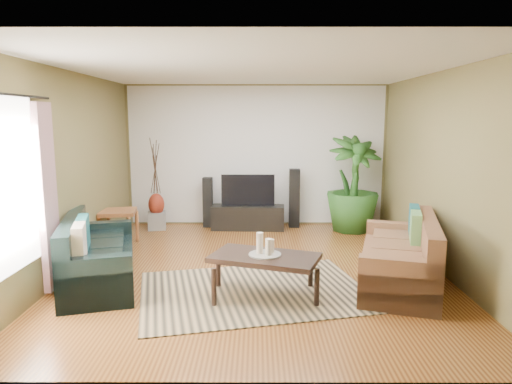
{
  "coord_description": "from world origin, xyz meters",
  "views": [
    {
      "loc": [
        0.02,
        -6.07,
        2.07
      ],
      "look_at": [
        0.0,
        0.2,
        1.05
      ],
      "focal_mm": 32.0,
      "sensor_mm": 36.0,
      "label": 1
    }
  ],
  "objects_px": {
    "sofa_left": "(99,250)",
    "vase": "(156,204)",
    "speaker_left": "(208,202)",
    "speaker_right": "(294,198)",
    "potted_plant": "(353,184)",
    "pedestal": "(157,221)",
    "television": "(248,190)",
    "sofa_right": "(399,251)",
    "coffee_table": "(265,276)",
    "tv_stand": "(248,217)",
    "side_table": "(119,228)"
  },
  "relations": [
    {
      "from": "sofa_left",
      "to": "vase",
      "type": "relative_size",
      "value": 4.52
    },
    {
      "from": "speaker_left",
      "to": "speaker_right",
      "type": "relative_size",
      "value": 0.86
    },
    {
      "from": "speaker_right",
      "to": "potted_plant",
      "type": "distance_m",
      "value": 1.13
    },
    {
      "from": "pedestal",
      "to": "vase",
      "type": "bearing_deg",
      "value": 0.0
    },
    {
      "from": "pedestal",
      "to": "speaker_right",
      "type": "bearing_deg",
      "value": 4.59
    },
    {
      "from": "television",
      "to": "vase",
      "type": "bearing_deg",
      "value": -179.52
    },
    {
      "from": "sofa_left",
      "to": "speaker_right",
      "type": "bearing_deg",
      "value": -57.14
    },
    {
      "from": "speaker_right",
      "to": "potted_plant",
      "type": "height_order",
      "value": "potted_plant"
    },
    {
      "from": "speaker_left",
      "to": "speaker_right",
      "type": "xyz_separation_m",
      "value": [
        1.66,
        0.0,
        0.08
      ]
    },
    {
      "from": "sofa_left",
      "to": "potted_plant",
      "type": "xyz_separation_m",
      "value": [
        3.74,
        2.74,
        0.45
      ]
    },
    {
      "from": "sofa_left",
      "to": "pedestal",
      "type": "bearing_deg",
      "value": -17.59
    },
    {
      "from": "sofa_left",
      "to": "sofa_right",
      "type": "relative_size",
      "value": 0.97
    },
    {
      "from": "coffee_table",
      "to": "tv_stand",
      "type": "height_order",
      "value": "coffee_table"
    },
    {
      "from": "speaker_right",
      "to": "vase",
      "type": "height_order",
      "value": "speaker_right"
    },
    {
      "from": "sofa_right",
      "to": "vase",
      "type": "distance_m",
      "value": 4.65
    },
    {
      "from": "sofa_right",
      "to": "potted_plant",
      "type": "distance_m",
      "value": 2.82
    },
    {
      "from": "sofa_right",
      "to": "vase",
      "type": "height_order",
      "value": "sofa_right"
    },
    {
      "from": "speaker_right",
      "to": "potted_plant",
      "type": "xyz_separation_m",
      "value": [
        1.04,
        -0.3,
        0.32
      ]
    },
    {
      "from": "coffee_table",
      "to": "vase",
      "type": "distance_m",
      "value": 3.83
    },
    {
      "from": "speaker_right",
      "to": "television",
      "type": "bearing_deg",
      "value": -165.58
    },
    {
      "from": "sofa_right",
      "to": "television",
      "type": "xyz_separation_m",
      "value": [
        -1.94,
        2.88,
        0.32
      ]
    },
    {
      "from": "tv_stand",
      "to": "speaker_left",
      "type": "relative_size",
      "value": 1.42
    },
    {
      "from": "speaker_right",
      "to": "sofa_right",
      "type": "bearing_deg",
      "value": -69.04
    },
    {
      "from": "pedestal",
      "to": "speaker_left",
      "type": "bearing_deg",
      "value": 12.48
    },
    {
      "from": "sofa_left",
      "to": "tv_stand",
      "type": "relative_size",
      "value": 1.39
    },
    {
      "from": "tv_stand",
      "to": "television",
      "type": "bearing_deg",
      "value": 92.85
    },
    {
      "from": "sofa_right",
      "to": "speaker_right",
      "type": "relative_size",
      "value": 1.73
    },
    {
      "from": "sofa_left",
      "to": "speaker_left",
      "type": "relative_size",
      "value": 1.97
    },
    {
      "from": "speaker_right",
      "to": "pedestal",
      "type": "height_order",
      "value": "speaker_right"
    },
    {
      "from": "vase",
      "to": "speaker_right",
      "type": "bearing_deg",
      "value": 4.59
    },
    {
      "from": "coffee_table",
      "to": "pedestal",
      "type": "relative_size",
      "value": 3.76
    },
    {
      "from": "television",
      "to": "sofa_right",
      "type": "bearing_deg",
      "value": -56.1
    },
    {
      "from": "sofa_left",
      "to": "tv_stand",
      "type": "height_order",
      "value": "sofa_left"
    },
    {
      "from": "speaker_left",
      "to": "side_table",
      "type": "xyz_separation_m",
      "value": [
        -1.32,
        -1.33,
        -0.18
      ]
    },
    {
      "from": "sofa_left",
      "to": "vase",
      "type": "distance_m",
      "value": 2.83
    },
    {
      "from": "coffee_table",
      "to": "potted_plant",
      "type": "distance_m",
      "value": 3.64
    },
    {
      "from": "sofa_right",
      "to": "television",
      "type": "distance_m",
      "value": 3.49
    },
    {
      "from": "sofa_right",
      "to": "potted_plant",
      "type": "relative_size",
      "value": 1.1
    },
    {
      "from": "sofa_left",
      "to": "potted_plant",
      "type": "relative_size",
      "value": 1.07
    },
    {
      "from": "sofa_right",
      "to": "television",
      "type": "relative_size",
      "value": 1.95
    },
    {
      "from": "sofa_left",
      "to": "speaker_left",
      "type": "height_order",
      "value": "speaker_left"
    },
    {
      "from": "speaker_left",
      "to": "side_table",
      "type": "distance_m",
      "value": 1.88
    },
    {
      "from": "side_table",
      "to": "speaker_right",
      "type": "bearing_deg",
      "value": 24.08
    },
    {
      "from": "coffee_table",
      "to": "tv_stand",
      "type": "xyz_separation_m",
      "value": [
        -0.26,
        3.26,
        -0.02
      ]
    },
    {
      "from": "sofa_right",
      "to": "side_table",
      "type": "height_order",
      "value": "sofa_right"
    },
    {
      "from": "speaker_right",
      "to": "vase",
      "type": "bearing_deg",
      "value": -173.38
    },
    {
      "from": "sofa_right",
      "to": "side_table",
      "type": "bearing_deg",
      "value": -97.27
    },
    {
      "from": "speaker_left",
      "to": "potted_plant",
      "type": "height_order",
      "value": "potted_plant"
    },
    {
      "from": "speaker_right",
      "to": "speaker_left",
      "type": "bearing_deg",
      "value": -177.97
    },
    {
      "from": "sofa_right",
      "to": "television",
      "type": "height_order",
      "value": "television"
    }
  ]
}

